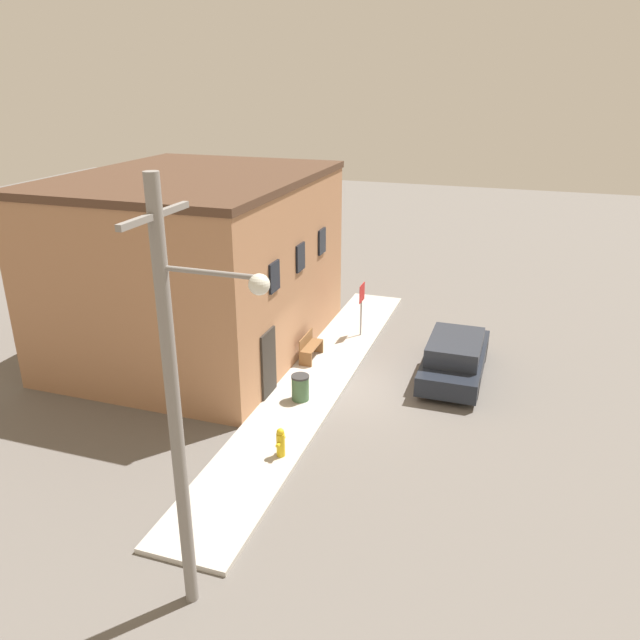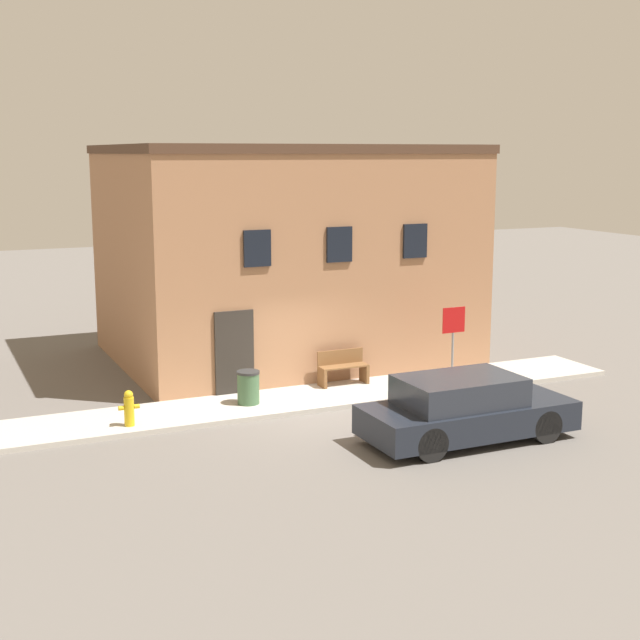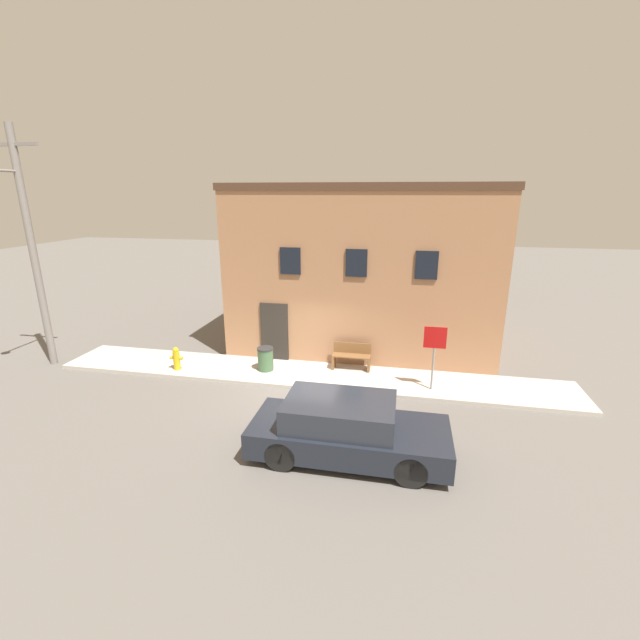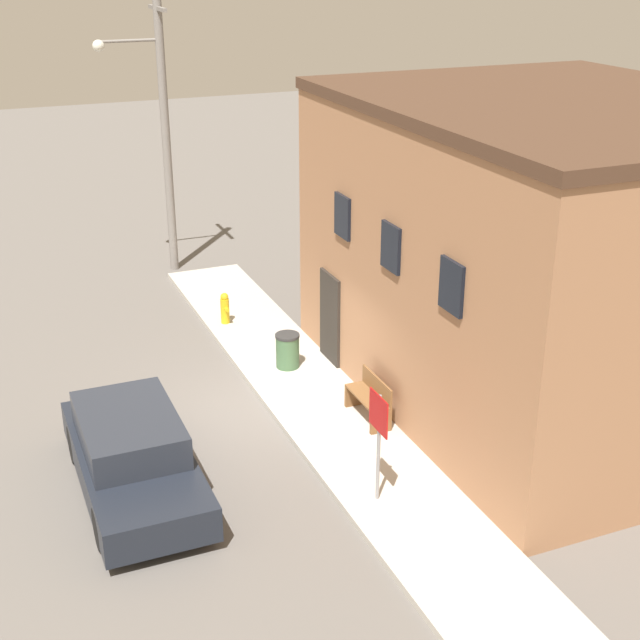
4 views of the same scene
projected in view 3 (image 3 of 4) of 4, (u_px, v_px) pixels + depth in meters
The scene contains 9 objects.
ground_plane at pixel (300, 390), 13.30m from camera, with size 80.00×80.00×0.00m, color #66605B.
sidewalk at pixel (307, 375), 14.27m from camera, with size 17.08×2.10×0.12m.
brick_building at pixel (367, 263), 17.69m from camera, with size 9.64×7.76×6.21m.
fire_hydrant at pixel (176, 358), 14.44m from camera, with size 0.46×0.22×0.80m.
stop_sign at pixel (434, 346), 12.70m from camera, with size 0.66×0.06×2.00m.
bench at pixel (351, 357), 14.51m from camera, with size 1.28×0.44×0.88m.
trash_bin at pixel (265, 359), 14.40m from camera, with size 0.55×0.55×0.80m.
utility_pole at pixel (28, 243), 14.03m from camera, with size 1.80×1.91×7.98m.
parked_car at pixel (346, 429), 9.83m from camera, with size 4.54×1.85×1.41m.
Camera 3 is at (3.01, -11.75, 5.91)m, focal length 24.00 mm.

